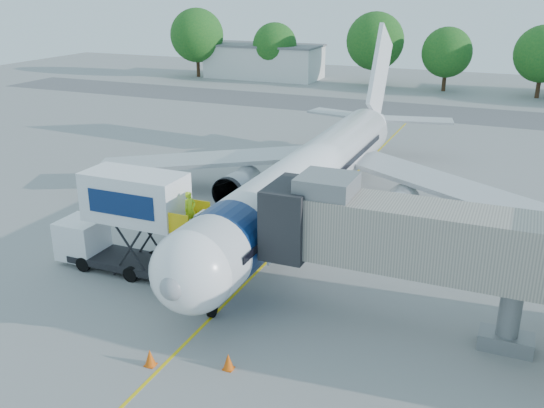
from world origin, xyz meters
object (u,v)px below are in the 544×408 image
at_px(jet_bridge, 405,237).
at_px(catering_hiloader, 127,222).
at_px(aircraft, 313,174).
at_px(ground_tug, 44,381).

bearing_deg(jet_bridge, catering_hiloader, -179.99).
bearing_deg(aircraft, jet_bridge, -54.30).
xyz_separation_m(catering_hiloader, ground_tug, (3.44, -10.04, -1.99)).
relative_size(aircraft, catering_hiloader, 4.44).
relative_size(catering_hiloader, ground_tug, 2.09).
height_order(jet_bridge, ground_tug, jet_bridge).
xyz_separation_m(jet_bridge, catering_hiloader, (-14.26, -0.00, -1.58)).
xyz_separation_m(aircraft, catering_hiloader, (-6.26, -11.12, -0.19)).
bearing_deg(aircraft, ground_tug, -97.59).
height_order(aircraft, catering_hiloader, aircraft).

